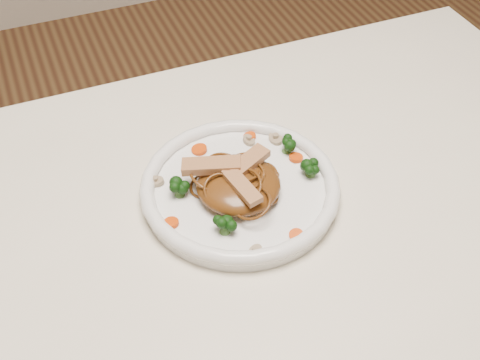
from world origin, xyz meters
name	(u,v)px	position (x,y,z in m)	size (l,w,h in m)	color
table	(243,287)	(0.00, 0.00, 0.65)	(1.20, 0.80, 0.75)	white
plate	(240,192)	(0.03, 0.08, 0.76)	(0.27, 0.27, 0.02)	white
noodle_mound	(238,184)	(0.02, 0.07, 0.78)	(0.11, 0.11, 0.04)	#5A3511
chicken_a	(246,164)	(0.04, 0.08, 0.80)	(0.07, 0.02, 0.01)	tan
chicken_b	(211,165)	(-0.01, 0.09, 0.80)	(0.08, 0.03, 0.01)	tan
chicken_c	(243,187)	(0.02, 0.04, 0.80)	(0.06, 0.02, 0.01)	tan
broccoli_0	(287,144)	(0.12, 0.12, 0.78)	(0.02, 0.02, 0.03)	#0E340A
broccoli_1	(179,187)	(-0.05, 0.09, 0.78)	(0.03, 0.03, 0.03)	#0E340A
broccoli_2	(225,223)	(-0.02, 0.01, 0.78)	(0.03, 0.03, 0.03)	#0E340A
broccoli_3	(311,168)	(0.13, 0.06, 0.78)	(0.02, 0.02, 0.03)	#0E340A
carrot_0	(250,137)	(0.08, 0.17, 0.77)	(0.02, 0.02, 0.01)	#E35008
carrot_1	(171,223)	(-0.08, 0.05, 0.77)	(0.02, 0.02, 0.01)	#E35008
carrot_2	(296,158)	(0.12, 0.10, 0.77)	(0.02, 0.02, 0.01)	#E35008
carrot_3	(199,150)	(0.00, 0.17, 0.77)	(0.02, 0.02, 0.01)	#E35008
carrot_4	(296,235)	(0.06, -0.03, 0.77)	(0.02, 0.02, 0.01)	#E35008
mushroom_0	(255,252)	(0.00, -0.04, 0.77)	(0.02, 0.02, 0.01)	#BAAB8B
mushroom_1	(276,139)	(0.11, 0.15, 0.77)	(0.03, 0.03, 0.01)	#BAAB8B
mushroom_2	(155,182)	(-0.08, 0.13, 0.77)	(0.02, 0.02, 0.01)	#BAAB8B
mushroom_3	(249,140)	(0.07, 0.16, 0.77)	(0.02, 0.02, 0.01)	#BAAB8B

